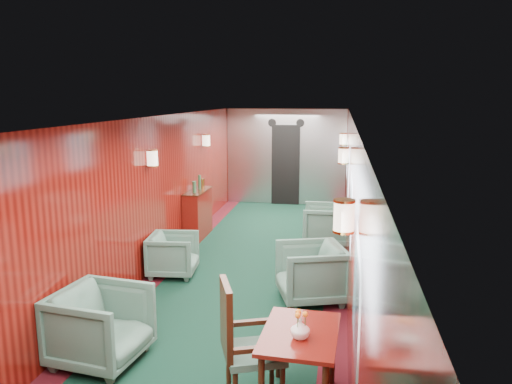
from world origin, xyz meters
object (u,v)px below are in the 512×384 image
armchair_left_near (101,326)px  armchair_right_far (326,225)px  dining_table (300,344)px  side_chair (242,340)px  credenza (198,213)px  armchair_right_near (311,273)px  armchair_left_far (173,255)px

armchair_left_near → armchair_right_far: 5.03m
armchair_left_near → armchair_right_far: bearing=-17.3°
dining_table → armchair_right_far: armchair_right_far is taller
side_chair → credenza: 5.50m
credenza → armchair_right_near: bearing=-49.1°
armchair_right_near → armchair_right_far: bearing=159.8°
armchair_right_near → armchair_left_far: bearing=-123.9°
credenza → armchair_left_near: credenza is taller
dining_table → side_chair: side_chair is taller
armchair_left_near → armchair_right_near: size_ratio=1.01×
side_chair → armchair_right_far: bearing=62.9°
dining_table → armchair_left_near: size_ratio=1.11×
side_chair → credenza: (-1.91, 5.15, -0.15)m
credenza → armchair_left_far: size_ratio=1.69×
dining_table → armchair_left_near: armchair_left_near is taller
armchair_left_far → armchair_right_near: size_ratio=0.84×
dining_table → armchair_left_far: (-2.18, 2.95, -0.26)m
armchair_left_far → armchair_right_near: 2.22m
armchair_right_far → side_chair: bearing=-7.0°
armchair_left_near → armchair_right_far: (2.13, 4.56, -0.02)m
credenza → armchair_left_far: bearing=-84.0°
side_chair → armchair_right_near: 2.49m
side_chair → armchair_left_far: bearing=98.1°
armchair_right_far → credenza: bearing=-93.2°
side_chair → armchair_left_far: size_ratio=1.62×
dining_table → armchair_right_far: 4.95m
armchair_right_near → armchair_left_near: bearing=-63.9°
armchair_left_near → armchair_right_near: (2.02, 1.95, -0.01)m
armchair_left_far → side_chair: bearing=-157.1°
dining_table → armchair_left_near: bearing=172.5°
armchair_left_far → armchair_right_far: 3.00m
dining_table → armchair_right_far: bearing=92.3°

